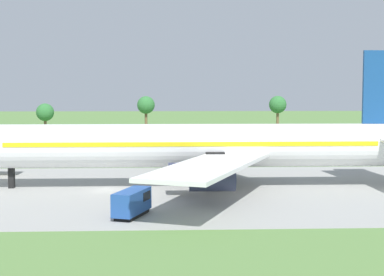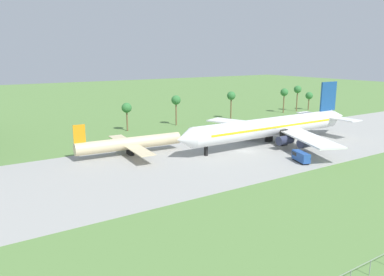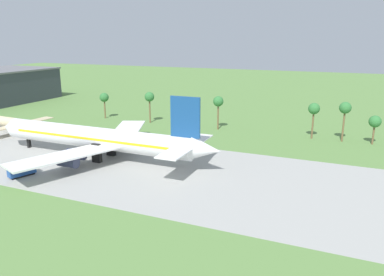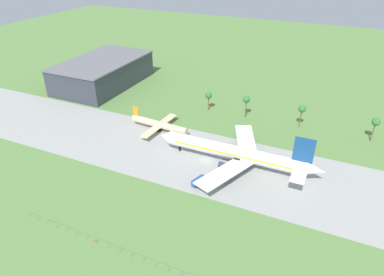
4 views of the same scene
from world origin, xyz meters
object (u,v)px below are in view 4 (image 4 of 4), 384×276
regional_aircraft (159,125)px  baggage_tug (199,181)px  no_stopping_sign (94,241)px  terminal_building (103,72)px  jet_airliner (237,153)px

regional_aircraft → baggage_tug: size_ratio=4.70×
regional_aircraft → no_stopping_sign: 72.00m
regional_aircraft → terminal_building: 72.52m
terminal_building → regional_aircraft: bearing=-32.5°
baggage_tug → jet_airliner: bearing=65.0°
regional_aircraft → terminal_building: (-61.05, 38.84, 4.81)m
regional_aircraft → terminal_building: terminal_building is taller
jet_airliner → terminal_building: 115.29m
jet_airliner → terminal_building: size_ratio=1.11×
no_stopping_sign → terminal_building: terminal_building is taller
no_stopping_sign → baggage_tug: bearing=67.0°
regional_aircraft → no_stopping_sign: regional_aircraft is taller
baggage_tug → terminal_building: (-94.83, 69.28, 6.53)m
no_stopping_sign → terminal_building: size_ratio=0.03×
jet_airliner → no_stopping_sign: jet_airliner is taller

